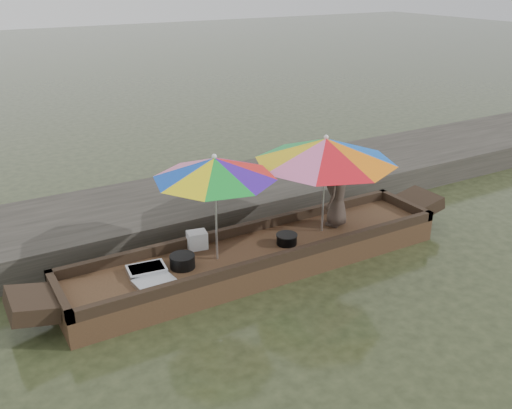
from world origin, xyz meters
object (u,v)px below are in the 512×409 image
vendor (338,194)px  umbrella_bow (216,208)px  boat_hull (259,258)px  charcoal_grill (287,240)px  umbrella_stern (324,185)px  cooking_pot (182,261)px  tray_crayfish (147,270)px  tray_scallop (154,282)px  supply_bag (197,240)px

vendor → umbrella_bow: umbrella_bow is taller
boat_hull → umbrella_bow: size_ratio=3.48×
charcoal_grill → umbrella_stern: umbrella_stern is taller
cooking_pot → vendor: vendor is taller
boat_hull → tray_crayfish: tray_crayfish is taller
boat_hull → umbrella_bow: umbrella_bow is taller
vendor → umbrella_stern: size_ratio=0.49×
tray_crayfish → tray_scallop: size_ratio=1.00×
tray_scallop → vendor: 3.26m
tray_crayfish → vendor: (3.19, -0.03, 0.49)m
charcoal_grill → umbrella_bow: bearing=174.3°
boat_hull → tray_scallop: 1.75m
tray_scallop → vendor: size_ratio=0.48×
supply_bag → umbrella_bow: umbrella_bow is taller
cooking_pot → charcoal_grill: bearing=-4.4°
boat_hull → umbrella_stern: 1.48m
cooking_pot → tray_scallop: (-0.50, -0.23, -0.06)m
supply_bag → tray_crayfish: bearing=-159.6°
cooking_pot → umbrella_stern: size_ratio=0.16×
tray_scallop → vendor: bearing=5.3°
charcoal_grill → supply_bag: supply_bag is taller
tray_scallop → boat_hull: bearing=7.2°
charcoal_grill → vendor: 1.18m
umbrella_bow → tray_scallop: bearing=-168.1°
tray_scallop → supply_bag: bearing=35.6°
tray_scallop → vendor: vendor is taller
cooking_pot → tray_scallop: cooking_pot is taller
cooking_pot → tray_scallop: bearing=-155.2°
umbrella_stern → supply_bag: bearing=167.0°
tray_scallop → umbrella_stern: 2.97m
boat_hull → tray_crayfish: bearing=176.4°
vendor → supply_bag: bearing=-39.3°
supply_bag → umbrella_stern: bearing=-13.0°
boat_hull → cooking_pot: (-1.22, 0.02, 0.27)m
umbrella_bow → umbrella_stern: (1.84, 0.00, 0.00)m
tray_crayfish → vendor: vendor is taller
tray_crayfish → tray_scallop: (-0.02, -0.33, -0.01)m
tray_crayfish → charcoal_grill: bearing=-5.9°
cooking_pot → vendor: 2.74m
boat_hull → vendor: 1.64m
tray_crayfish → umbrella_stern: size_ratio=0.24×
vendor → tray_crayfish: bearing=-30.7°
supply_bag → umbrella_stern: (1.94, -0.45, 0.65)m
charcoal_grill → vendor: size_ratio=0.28×
charcoal_grill → umbrella_stern: (0.73, 0.11, 0.70)m
supply_bag → umbrella_stern: 2.09m
tray_scallop → umbrella_bow: umbrella_bow is taller
boat_hull → vendor: (1.48, 0.08, 0.71)m
cooking_pot → umbrella_bow: umbrella_bow is taller
tray_crayfish → umbrella_stern: 2.94m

